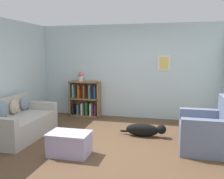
% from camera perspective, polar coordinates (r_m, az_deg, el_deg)
% --- Properties ---
extents(ground_plane, '(14.00, 14.00, 0.00)m').
position_cam_1_polar(ground_plane, '(5.16, -1.07, -12.27)').
color(ground_plane, brown).
extents(wall_back, '(5.60, 0.13, 2.60)m').
position_cam_1_polar(wall_back, '(7.04, 3.58, 4.14)').
color(wall_back, silver).
rests_on(wall_back, ground_plane).
extents(couch, '(0.92, 1.71, 0.84)m').
position_cam_1_polar(couch, '(5.82, -20.77, -7.09)').
color(couch, '#ADA89E').
rests_on(couch, ground_plane).
extents(bookshelf, '(0.88, 0.31, 1.02)m').
position_cam_1_polar(bookshelf, '(7.26, -6.13, -2.24)').
color(bookshelf, olive).
rests_on(bookshelf, ground_plane).
extents(recliner_chair, '(0.93, 1.03, 1.01)m').
position_cam_1_polar(recliner_chair, '(5.08, 21.20, -8.92)').
color(recliner_chair, slate).
rests_on(recliner_chair, ground_plane).
extents(coffee_table, '(0.74, 0.50, 0.41)m').
position_cam_1_polar(coffee_table, '(4.62, -9.71, -11.94)').
color(coffee_table, '#ADA3CC').
rests_on(coffee_table, ground_plane).
extents(dog, '(1.03, 0.26, 0.29)m').
position_cam_1_polar(dog, '(5.58, 7.50, -9.11)').
color(dog, black).
rests_on(dog, ground_plane).
extents(vase, '(0.15, 0.15, 0.28)m').
position_cam_1_polar(vase, '(7.19, -7.15, 3.14)').
color(vase, silver).
rests_on(vase, bookshelf).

